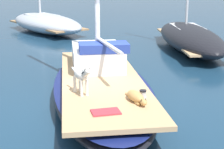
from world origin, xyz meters
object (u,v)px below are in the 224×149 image
Objects in this scene: sailboat_main at (101,89)px; dog_white at (81,77)px; dog_tan at (136,97)px; moored_boat_starboard_side at (190,37)px; moored_boat_far_astern at (46,23)px; deck_towel at (106,112)px; deck_winch at (143,95)px.

sailboat_main is 8.10× the size of dog_white.
dog_tan is 9.19m from moored_boat_starboard_side.
moored_boat_starboard_side is at bearing -50.88° from moored_boat_far_astern.
deck_towel is 9.99m from moored_boat_starboard_side.
deck_towel reaches higher than sailboat_main.
dog_tan is 0.90m from deck_towel.
sailboat_main is 2.07m from dog_tan.
deck_towel is at bearing -79.60° from dog_white.
moored_boat_far_astern reaches higher than deck_towel.
sailboat_main is 7.90× the size of dog_tan.
dog_white is 0.11× the size of moored_boat_far_astern.
moored_boat_starboard_side is (5.66, -6.96, 0.00)m from moored_boat_far_astern.
dog_tan is at bearing -88.73° from moored_boat_far_astern.
moored_boat_far_astern is at bearing 87.09° from dog_white.
dog_tan reaches higher than deck_winch.
dog_tan is 0.22m from deck_winch.
moored_boat_starboard_side is at bearing 52.18° from deck_towel.
moored_boat_starboard_side is at bearing 55.10° from deck_winch.
dog_white is at bearing 149.91° from deck_winch.
deck_winch is at bearing -87.95° from moored_boat_far_astern.
dog_tan is at bearing 27.80° from deck_towel.
moored_boat_far_astern is at bearing 129.12° from moored_boat_starboard_side.
deck_winch reaches higher than deck_towel.
moored_boat_far_astern reaches higher than dog_tan.
moored_boat_starboard_side is (6.35, 6.68, -0.50)m from dog_white.
deck_winch is at bearing -77.36° from sailboat_main.
dog_white reaches higher than sailboat_main.
sailboat_main is 2.00m from deck_winch.
deck_winch is (0.43, -1.91, 0.42)m from sailboat_main.
moored_boat_far_astern is 1.05× the size of moored_boat_starboard_side.
deck_towel is (-0.55, -2.43, 0.34)m from sailboat_main.
deck_towel is at bearing -127.82° from moored_boat_starboard_side.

